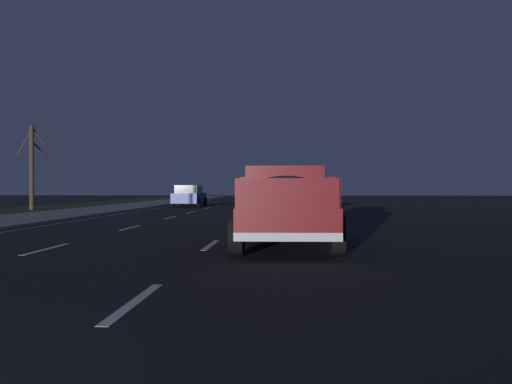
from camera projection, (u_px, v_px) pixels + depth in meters
name	position (u px, v px, depth m)	size (l,w,h in m)	color
ground	(219.00, 214.00, 29.39)	(144.00, 144.00, 0.00)	black
sidewalk_shoulder	(78.00, 212.00, 29.80)	(108.00, 4.00, 0.12)	gray
lane_markings	(173.00, 211.00, 32.97)	(108.00, 7.04, 0.01)	silver
pickup_truck	(285.00, 204.00, 13.11)	(5.47, 2.37, 1.87)	maroon
sedan_blue	(189.00, 196.00, 40.58)	(4.41, 2.04, 1.54)	navy
sedan_black	(290.00, 199.00, 29.58)	(4.43, 2.08, 1.54)	black
bare_tree_far	(32.00, 165.00, 34.77)	(1.35, 1.59, 5.20)	#423323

